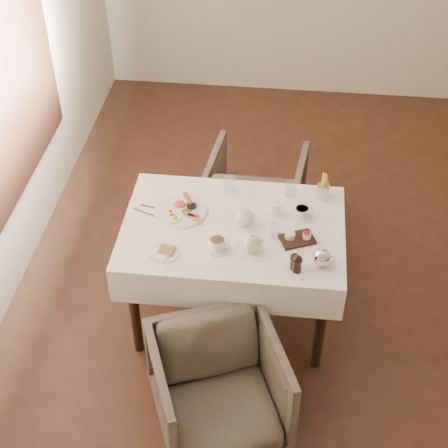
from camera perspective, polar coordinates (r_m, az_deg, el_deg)
table at (r=4.02m, az=0.75°, el=-1.45°), size 1.28×0.88×0.75m
armchair_near at (r=3.74m, az=-0.45°, el=-13.48°), size 0.87×0.88×0.62m
armchair_far at (r=4.90m, az=2.64°, el=2.59°), size 0.73×0.74×0.61m
breakfast_plate at (r=4.04m, az=-3.60°, el=1.17°), size 0.31×0.31×0.04m
side_plate at (r=3.78m, az=-5.07°, el=-2.38°), size 0.18×0.17×0.02m
teapot_centre at (r=3.92m, az=1.68°, el=0.69°), size 0.15×0.12×0.12m
teapot_front at (r=3.76m, az=2.28°, el=-1.50°), size 0.17×0.15×0.12m
creamer at (r=4.02m, az=4.29°, el=1.29°), size 0.07×0.07×0.07m
teacup_near at (r=3.78m, az=-0.56°, el=-1.71°), size 0.13×0.13×0.07m
teacup_far at (r=4.01m, az=6.49°, el=0.93°), size 0.13×0.13×0.06m
glass_left at (r=4.16m, az=0.44°, el=3.31°), size 0.09×0.09×0.10m
glass_mid at (r=3.86m, az=4.26°, el=-0.50°), size 0.06×0.06×0.09m
glass_right at (r=4.15m, az=5.58°, el=2.91°), size 0.08×0.08×0.10m
condiment_board at (r=3.86m, az=6.08°, el=-1.18°), size 0.22×0.19×0.05m
pepper_mill_left at (r=3.67m, az=5.87°, el=-3.09°), size 0.06×0.06×0.10m
pepper_mill_right at (r=3.66m, az=6.11°, el=-3.30°), size 0.07×0.07×0.11m
silver_pot at (r=3.70m, az=8.13°, el=-2.65°), size 0.13×0.11×0.13m
fries_cup at (r=4.15m, az=8.27°, el=3.01°), size 0.08×0.08×0.16m
cutlery_fork at (r=4.08m, az=-5.63°, el=1.29°), size 0.21×0.06×0.00m
cutlery_knife at (r=4.05m, az=-6.35°, el=0.84°), size 0.20×0.10×0.00m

